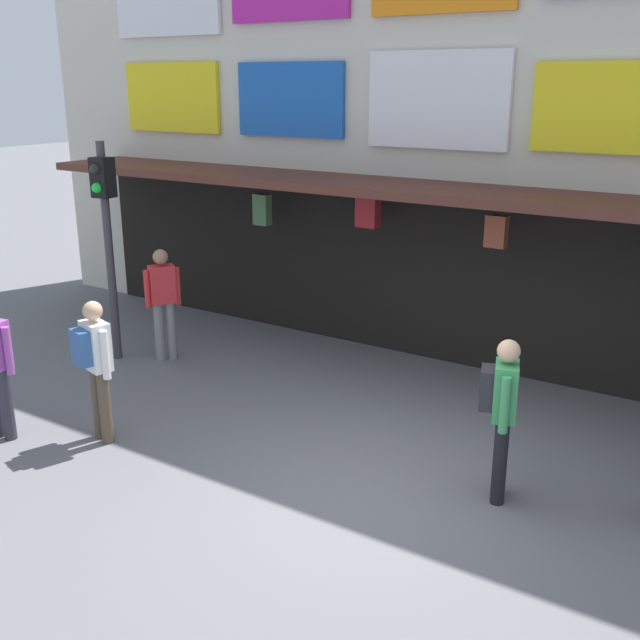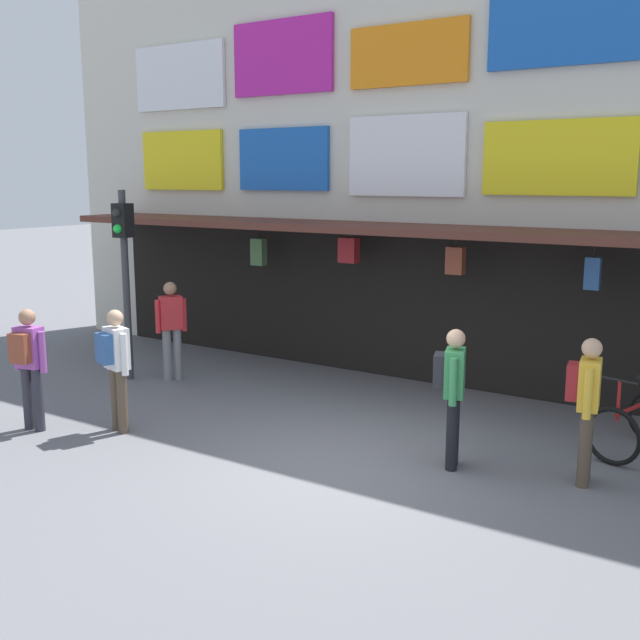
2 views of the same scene
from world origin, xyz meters
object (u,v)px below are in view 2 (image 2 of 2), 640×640
at_px(bicycle_parked, 634,424).
at_px(pedestrian_in_blue, 115,361).
at_px(pedestrian_in_green, 171,325).
at_px(pedestrian_in_yellow, 452,387).
at_px(pedestrian_in_red, 29,360).
at_px(pedestrian_in_purple, 586,400).
at_px(traffic_light_near, 124,254).

xyz_separation_m(bicycle_parked, pedestrian_in_blue, (-6.03, -2.91, 0.59)).
distance_m(pedestrian_in_green, pedestrian_in_yellow, 5.67).
height_order(pedestrian_in_yellow, pedestrian_in_blue, same).
distance_m(pedestrian_in_red, pedestrian_in_green, 2.99).
bearing_deg(pedestrian_in_yellow, pedestrian_in_purple, 13.60).
bearing_deg(pedestrian_in_yellow, pedestrian_in_green, 168.74).
distance_m(traffic_light_near, pedestrian_in_blue, 3.01).
xyz_separation_m(bicycle_parked, pedestrian_in_red, (-7.04, -3.51, 0.59)).
xyz_separation_m(pedestrian_in_red, pedestrian_in_green, (-0.26, 2.98, -0.04)).
xyz_separation_m(traffic_light_near, pedestrian_in_blue, (1.92, -2.00, -1.16)).
bearing_deg(bicycle_parked, pedestrian_in_green, -175.79).
height_order(pedestrian_in_yellow, pedestrian_in_purple, same).
height_order(traffic_light_near, pedestrian_in_yellow, traffic_light_near).
bearing_deg(pedestrian_in_blue, traffic_light_near, 133.88).
relative_size(pedestrian_in_purple, pedestrian_in_blue, 1.00).
bearing_deg(pedestrian_in_green, traffic_light_near, -149.90).
height_order(pedestrian_in_purple, pedestrian_in_blue, same).
height_order(traffic_light_near, pedestrian_in_green, traffic_light_near).
relative_size(traffic_light_near, pedestrian_in_yellow, 1.90).
distance_m(bicycle_parked, pedestrian_in_yellow, 2.47).
height_order(pedestrian_in_red, pedestrian_in_yellow, same).
xyz_separation_m(pedestrian_in_green, pedestrian_in_yellow, (5.56, -1.11, 0.04)).
bearing_deg(traffic_light_near, bicycle_parked, 6.56).
bearing_deg(traffic_light_near, pedestrian_in_purple, -2.86).
height_order(pedestrian_in_red, pedestrian_in_green, same).
bearing_deg(pedestrian_in_red, pedestrian_in_green, 94.99).
bearing_deg(pedestrian_in_blue, pedestrian_in_red, -149.38).
distance_m(pedestrian_in_yellow, pedestrian_in_purple, 1.48).
relative_size(traffic_light_near, pedestrian_in_red, 1.90).
height_order(pedestrian_in_green, pedestrian_in_yellow, same).
bearing_deg(pedestrian_in_blue, pedestrian_in_green, 118.19).
bearing_deg(traffic_light_near, pedestrian_in_yellow, -6.71).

